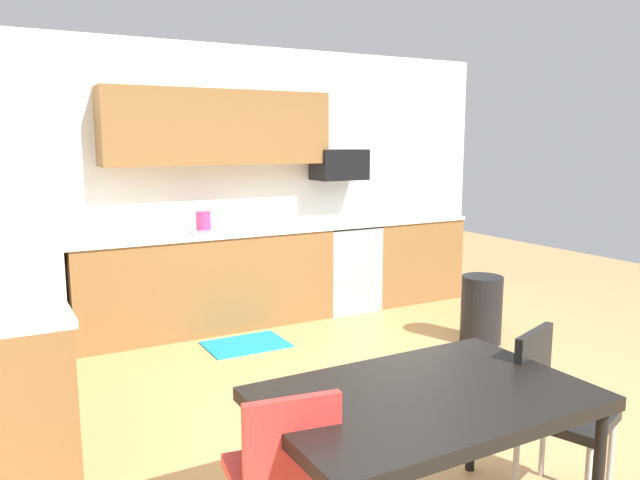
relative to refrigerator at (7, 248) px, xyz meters
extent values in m
plane|color=tan|center=(2.18, -2.22, -0.94)|extent=(12.00, 12.00, 0.00)
cube|color=white|center=(2.18, 0.43, 0.41)|extent=(5.80, 0.10, 2.70)
cube|color=brown|center=(1.66, 0.08, -0.49)|extent=(2.46, 0.60, 0.90)
cube|color=brown|center=(4.03, 0.08, -0.49)|extent=(1.09, 0.60, 0.90)
cube|color=brown|center=(-0.12, -1.42, -0.49)|extent=(0.60, 2.00, 0.90)
cube|color=silver|center=(2.18, 0.08, -0.02)|extent=(4.80, 0.64, 0.04)
cube|color=brown|center=(1.88, 0.21, 0.96)|extent=(2.20, 0.34, 0.70)
cube|color=white|center=(0.00, 0.00, 0.00)|extent=(0.76, 0.70, 1.87)
cube|color=#999BA0|center=(3.19, 0.08, -0.50)|extent=(0.60, 0.60, 0.88)
cube|color=black|center=(3.19, 0.08, -0.04)|extent=(0.60, 0.60, 0.03)
cube|color=black|center=(3.19, 0.18, 0.59)|extent=(0.54, 0.36, 0.32)
cube|color=#A5A8AD|center=(1.76, 0.08, -0.06)|extent=(0.48, 0.40, 0.14)
cylinder|color=#B2B5BA|center=(1.76, 0.26, 0.10)|extent=(0.02, 0.02, 0.24)
cube|color=black|center=(1.44, -3.49, -0.24)|extent=(1.40, 0.90, 0.06)
cylinder|color=black|center=(0.80, -3.10, -0.60)|extent=(0.05, 0.05, 0.67)
cylinder|color=black|center=(2.08, -3.10, -0.60)|extent=(0.05, 0.05, 0.67)
cube|color=black|center=(2.27, -3.55, -0.49)|extent=(0.51, 0.51, 0.05)
cube|color=black|center=(2.21, -3.38, -0.29)|extent=(0.37, 0.17, 0.40)
cylinder|color=#B2B2B7|center=(2.48, -3.65, -0.72)|extent=(0.03, 0.03, 0.42)
cylinder|color=#B2B2B7|center=(2.05, -3.45, -0.72)|extent=(0.03, 0.03, 0.42)
cylinder|color=#B2B2B7|center=(2.37, -3.33, -0.72)|extent=(0.03, 0.03, 0.42)
cube|color=red|center=(0.81, -3.35, -0.49)|extent=(0.46, 0.46, 0.05)
cube|color=red|center=(0.79, -3.52, -0.29)|extent=(0.38, 0.10, 0.40)
cylinder|color=black|center=(3.66, -1.51, -0.64)|extent=(0.36, 0.36, 0.60)
cube|color=#198CBF|center=(1.79, -0.57, -0.93)|extent=(0.70, 0.50, 0.01)
cylinder|color=#CC3372|center=(1.67, 0.13, 0.08)|extent=(0.14, 0.14, 0.20)
camera|label=1|loc=(-0.17, -5.46, 0.85)|focal=34.75mm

